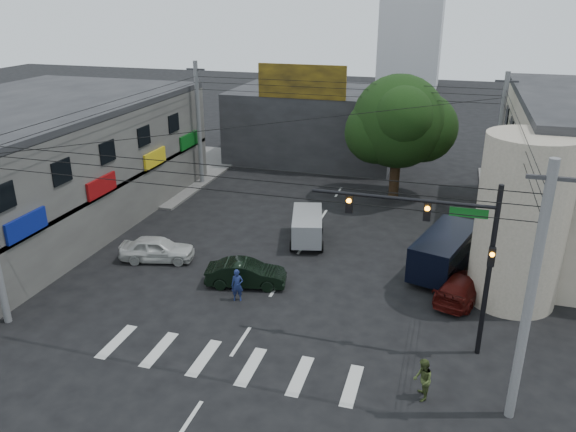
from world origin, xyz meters
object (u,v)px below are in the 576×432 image
at_px(utility_pole_far_right, 498,145).
at_px(maroon_sedan, 462,287).
at_px(silver_minivan, 307,228).
at_px(utility_pole_near_right, 530,299).
at_px(dark_sedan, 246,274).
at_px(white_compact, 157,249).
at_px(pedestrian_olive, 423,380).
at_px(traffic_officer, 237,285).
at_px(utility_pole_far_left, 199,125).
at_px(traffic_gantry, 447,239).
at_px(navy_van, 444,254).
at_px(street_tree, 399,122).

distance_m(utility_pole_far_right, maroon_sedan, 13.37).
bearing_deg(silver_minivan, utility_pole_near_right, -153.26).
xyz_separation_m(dark_sedan, white_compact, (-5.64, 1.30, 0.03)).
bearing_deg(utility_pole_far_right, pedestrian_olive, -98.32).
bearing_deg(pedestrian_olive, traffic_officer, -127.99).
bearing_deg(maroon_sedan, utility_pole_far_left, -14.60).
height_order(traffic_gantry, maroon_sedan, traffic_gantry).
bearing_deg(utility_pole_far_left, silver_minivan, -38.16).
bearing_deg(navy_van, street_tree, 35.44).
bearing_deg(traffic_officer, white_compact, 138.29).
distance_m(utility_pole_far_left, silver_minivan, 13.92).
distance_m(street_tree, utility_pole_far_right, 6.63).
xyz_separation_m(traffic_gantry, white_compact, (-14.97, 3.98, -4.15)).
distance_m(street_tree, pedestrian_olive, 22.25).
relative_size(traffic_gantry, utility_pole_far_left, 0.78).
xyz_separation_m(street_tree, dark_sedan, (-5.51, -15.33, -4.82)).
bearing_deg(utility_pole_far_right, traffic_officer, -126.91).
relative_size(street_tree, navy_van, 1.50).
bearing_deg(dark_sedan, utility_pole_near_right, -129.22).
bearing_deg(traffic_gantry, maroon_sedan, 77.06).
bearing_deg(utility_pole_near_right, silver_minivan, 130.56).
relative_size(traffic_gantry, traffic_officer, 4.54).
height_order(utility_pole_far_left, silver_minivan, utility_pole_far_left).
relative_size(street_tree, dark_sedan, 2.08).
relative_size(silver_minivan, traffic_officer, 2.71).
bearing_deg(navy_van, dark_sedan, 130.70).
relative_size(navy_van, pedestrian_olive, 3.58).
relative_size(street_tree, silver_minivan, 2.03).
bearing_deg(utility_pole_near_right, maroon_sedan, 102.05).
distance_m(navy_van, traffic_officer, 10.88).
height_order(street_tree, utility_pole_far_right, utility_pole_far_right).
distance_m(white_compact, pedestrian_olive, 16.43).
height_order(maroon_sedan, navy_van, navy_van).
relative_size(utility_pole_near_right, navy_van, 1.59).
height_order(white_compact, navy_van, navy_van).
height_order(street_tree, navy_van, street_tree).
height_order(street_tree, white_compact, street_tree).
bearing_deg(street_tree, utility_pole_far_right, -8.75).
xyz_separation_m(utility_pole_far_right, maroon_sedan, (-1.68, -12.65, -3.99)).
distance_m(utility_pole_far_right, navy_van, 10.99).
distance_m(dark_sedan, pedestrian_olive, 10.91).
height_order(white_compact, pedestrian_olive, pedestrian_olive).
height_order(street_tree, maroon_sedan, street_tree).
height_order(street_tree, utility_pole_near_right, utility_pole_near_right).
relative_size(utility_pole_far_left, pedestrian_olive, 5.68).
height_order(utility_pole_near_right, silver_minivan, utility_pole_near_right).
distance_m(silver_minivan, traffic_officer, 7.66).
distance_m(utility_pole_far_left, navy_van, 21.23).
relative_size(maroon_sedan, silver_minivan, 1.06).
bearing_deg(white_compact, dark_sedan, -116.75).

